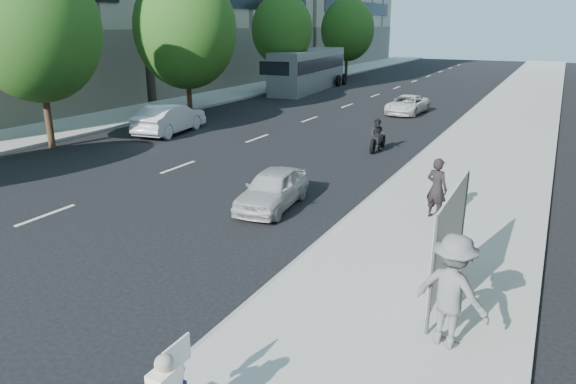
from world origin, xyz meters
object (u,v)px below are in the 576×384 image
Objects in this scene: jogger at (452,291)px; bus at (309,70)px; protest_banner at (449,238)px; white_sedan_mid at (170,118)px; white_sedan_far at (407,105)px; motorcycle at (378,136)px; white_sedan_near at (272,189)px; pedestrian_woman at (437,188)px.

bus is (-17.88, 32.18, 0.50)m from jogger.
protest_banner is 19.13m from white_sedan_mid.
bus is at bearing -92.95° from white_sedan_mid.
white_sedan_far is at bearing -135.87° from white_sedan_mid.
white_sedan_far is (-6.78, 22.21, -0.84)m from protest_banner.
motorcycle is (-5.67, 13.50, -0.50)m from jogger.
bus is at bearing -44.05° from jogger.
jogger is 1.68m from protest_banner.
bus reaches higher than white_sedan_far.
white_sedan_near is at bearing -99.66° from motorcycle.
white_sedan_far is 13.63m from bus.
white_sedan_far is 10.43m from motorcycle.
white_sedan_mid is 10.65m from motorcycle.
white_sedan_mid is at bearing 146.04° from protest_banner.
white_sedan_far is at bearing 106.96° from protest_banner.
bus is at bearing 107.06° from white_sedan_near.
white_sedan_far is at bearing -43.43° from bus.
jogger is at bearing -70.47° from white_sedan_far.
pedestrian_woman is 18.77m from white_sedan_far.
white_sedan_far is at bearing -51.71° from pedestrian_woman.
bus is at bearing 144.85° from white_sedan_far.
white_sedan_near is 1.66× the size of motorcycle.
protest_banner is 13.03m from motorcycle.
protest_banner is (1.13, -4.32, 0.39)m from pedestrian_woman.
bus is (-12.21, 18.68, 1.00)m from motorcycle.
white_sedan_mid is 19.98m from bus.
white_sedan_near is 0.28× the size of bus.
protest_banner is 1.49× the size of motorcycle.
white_sedan_near is at bearing 149.85° from protest_banner.
bus is (-11.71, 27.21, 1.05)m from white_sedan_near.
pedestrian_woman is 4.48m from protest_banner.
jogger is 7.94m from white_sedan_near.
protest_banner is at bearing 138.39° from white_sedan_mid.
white_sedan_mid is at bearing -125.43° from white_sedan_far.
white_sedan_mid is at bearing -90.78° from bus.
motorcycle is (0.50, 8.53, 0.06)m from white_sedan_near.
white_sedan_far is (-7.16, 23.82, -0.57)m from jogger.
bus is at bearing -37.29° from pedestrian_woman.
white_sedan_mid reaches higher than motorcycle.
bus reaches higher than motorcycle.
bus reaches higher than jogger.
motorcycle is at bearing -78.97° from white_sedan_far.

